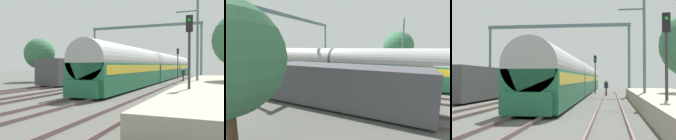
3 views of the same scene
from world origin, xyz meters
TOP-DOWN VIEW (x-y plane):
  - ground at (0.00, 0.00)m, footprint 120.00×120.00m
  - track_far_west at (-5.72, 0.00)m, footprint 1.52×60.00m
  - track_west at (-1.91, 0.00)m, footprint 1.51×60.00m
  - track_east at (1.91, 0.00)m, footprint 1.51×60.00m
  - track_far_east at (5.72, 0.00)m, footprint 1.52×60.00m
  - platform at (9.54, 2.00)m, footprint 4.40×28.00m
  - passenger_train at (1.91, 19.98)m, footprint 2.93×49.20m
  - freight_car at (-5.72, 8.38)m, footprint 2.80×13.00m
  - person_crossing at (5.27, 17.89)m, footprint 0.45×0.46m
  - railway_signal_near at (8.30, -4.02)m, footprint 0.36×0.30m
  - railway_signal_far at (3.82, 22.72)m, footprint 0.36×0.30m
  - catenary_gantry at (0.00, 16.35)m, footprint 15.84×0.28m
  - catenary_pole_east_mid at (8.07, 4.21)m, footprint 1.90×0.20m
  - tree_west_background at (-12.15, 8.91)m, footprint 4.06×4.06m

SIDE VIEW (x-z plane):
  - ground at x=0.00m, z-range 0.00..0.00m
  - track_far_west at x=-5.72m, z-range 0.00..0.16m
  - track_west at x=-1.91m, z-range 0.00..0.16m
  - track_east at x=1.91m, z-range 0.00..0.16m
  - track_far_east at x=5.72m, z-range 0.00..0.16m
  - platform at x=9.54m, z-range 0.00..0.90m
  - person_crossing at x=5.27m, z-range 0.16..1.89m
  - freight_car at x=-5.72m, z-range 0.12..2.82m
  - passenger_train at x=1.91m, z-range 0.06..3.88m
  - railway_signal_far at x=3.82m, z-range 0.69..5.53m
  - railway_signal_near at x=8.30m, z-range 0.70..5.60m
  - tree_west_background at x=-12.15m, z-range 0.84..6.61m
  - catenary_pole_east_mid at x=8.07m, z-range 0.15..8.15m
  - catenary_gantry at x=0.00m, z-range 1.93..9.79m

